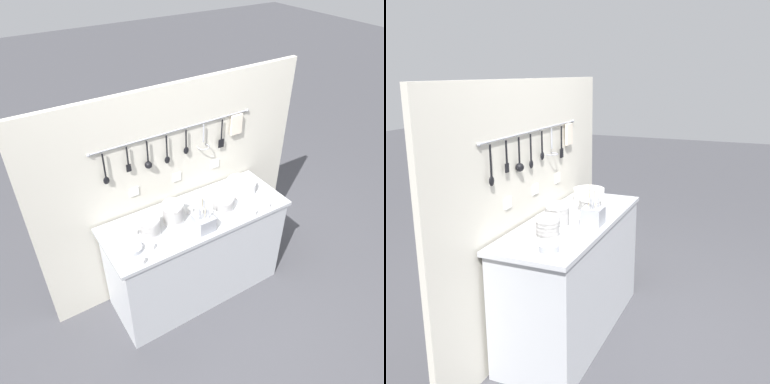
{
  "view_description": "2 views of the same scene",
  "coord_description": "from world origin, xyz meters",
  "views": [
    {
      "loc": [
        -1.19,
        -1.83,
        2.68
      ],
      "look_at": [
        -0.05,
        -0.03,
        1.1
      ],
      "focal_mm": 35.0,
      "sensor_mm": 36.0,
      "label": 1
    },
    {
      "loc": [
        -2.68,
        -1.14,
        1.82
      ],
      "look_at": [
        0.06,
        -0.01,
        1.03
      ],
      "focal_mm": 42.0,
      "sensor_mm": 36.0,
      "label": 2
    }
  ],
  "objects": [
    {
      "name": "bowl_stack_back_corner",
      "position": [
        -0.39,
        0.0,
        0.92
      ],
      "size": [
        0.14,
        0.14,
        0.14
      ],
      "color": "white",
      "rests_on": "counter"
    },
    {
      "name": "counter",
      "position": [
        0.0,
        0.0,
        0.43
      ],
      "size": [
        1.46,
        0.54,
        0.85
      ],
      "color": "#ADAFB5",
      "rests_on": "ground"
    },
    {
      "name": "cup_edge_near",
      "position": [
        -0.02,
        0.05,
        0.87
      ],
      "size": [
        0.04,
        0.04,
        0.04
      ],
      "color": "white",
      "rests_on": "counter"
    },
    {
      "name": "bowl_stack_nested_right",
      "position": [
        -0.18,
        0.03,
        0.93
      ],
      "size": [
        0.16,
        0.16,
        0.16
      ],
      "color": "white",
      "rests_on": "counter"
    },
    {
      "name": "back_wall",
      "position": [
        0.0,
        0.31,
        0.89
      ],
      "size": [
        2.26,
        0.11,
        1.78
      ],
      "color": "beige",
      "rests_on": "ground"
    },
    {
      "name": "ground_plane",
      "position": [
        0.0,
        0.0,
        0.0
      ],
      "size": [
        20.0,
        20.0,
        0.0
      ],
      "primitive_type": "plane",
      "color": "#424247"
    },
    {
      "name": "cup_edge_far",
      "position": [
        -0.57,
        -0.23,
        0.87
      ],
      "size": [
        0.04,
        0.04,
        0.04
      ],
      "color": "white",
      "rests_on": "counter"
    },
    {
      "name": "cup_mid_row",
      "position": [
        -0.49,
        0.05,
        0.87
      ],
      "size": [
        0.04,
        0.04,
        0.04
      ],
      "color": "white",
      "rests_on": "counter"
    },
    {
      "name": "cutlery_caddy",
      "position": [
        -0.04,
        -0.16,
        0.91
      ],
      "size": [
        0.13,
        0.13,
        0.27
      ],
      "color": "#93969E",
      "rests_on": "counter"
    },
    {
      "name": "cup_front_left",
      "position": [
        0.53,
        -0.22,
        0.87
      ],
      "size": [
        0.04,
        0.04,
        0.04
      ],
      "color": "white",
      "rests_on": "counter"
    },
    {
      "name": "plate_stack",
      "position": [
        0.48,
        0.06,
        0.9
      ],
      "size": [
        0.24,
        0.24,
        0.1
      ],
      "color": "white",
      "rests_on": "counter"
    },
    {
      "name": "steel_mixing_bowl",
      "position": [
        -0.56,
        -0.09,
        0.87
      ],
      "size": [
        0.12,
        0.12,
        0.03
      ],
      "color": "#93969E",
      "rests_on": "counter"
    },
    {
      "name": "cup_by_caddy",
      "position": [
        -0.45,
        -0.15,
        0.87
      ],
      "size": [
        0.04,
        0.04,
        0.04
      ],
      "color": "white",
      "rests_on": "counter"
    },
    {
      "name": "cup_back_left",
      "position": [
        0.05,
        -0.01,
        0.87
      ],
      "size": [
        0.04,
        0.04,
        0.04
      ],
      "color": "white",
      "rests_on": "counter"
    },
    {
      "name": "bowl_stack_short_front",
      "position": [
        0.22,
        -0.04,
        0.91
      ],
      "size": [
        0.17,
        0.17,
        0.11
      ],
      "color": "white",
      "rests_on": "counter"
    },
    {
      "name": "cup_centre",
      "position": [
        0.37,
        -0.23,
        0.87
      ],
      "size": [
        0.04,
        0.04,
        0.04
      ],
      "color": "white",
      "rests_on": "counter"
    }
  ]
}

